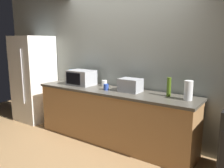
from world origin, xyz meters
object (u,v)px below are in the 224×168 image
Objects in this scene: bottle_spray_cleaner at (71,75)px; mug_white at (104,83)px; paper_towel_roll at (188,90)px; mug_blue at (106,87)px; toaster_oven at (130,85)px; bottle_olive_oil at (169,87)px; microwave at (81,78)px; refrigerator at (34,79)px.

mug_white is (0.82, 0.02, -0.07)m from bottle_spray_cleaner.
paper_towel_roll is 1.31m from mug_blue.
paper_towel_roll is 2.73× the size of mug_white.
toaster_oven is 3.45× the size of mug_blue.
toaster_oven reaches higher than mug_blue.
mug_white is at bearing 130.99° from mug_blue.
bottle_spray_cleaner is (-2.36, 0.15, -0.01)m from paper_towel_roll.
paper_towel_roll is at bearing -0.63° from toaster_oven.
mug_blue is (-0.39, -0.12, -0.06)m from toaster_oven.
bottle_spray_cleaner is at bearing 174.31° from toaster_oven.
toaster_oven is at bearing -175.02° from bottle_olive_oil.
bottle_spray_cleaner is at bearing 159.42° from microwave.
toaster_oven reaches higher than mug_white.
microwave is at bearing -179.32° from toaster_oven.
paper_towel_roll is 1.11× the size of bottle_spray_cleaner.
paper_towel_roll is (0.91, -0.01, 0.03)m from toaster_oven.
bottle_spray_cleaner is at bearing 177.48° from bottle_olive_oil.
microwave reaches higher than toaster_oven.
microwave is 4.87× the size of mug_blue.
microwave is at bearing -156.14° from mug_white.
microwave is at bearing -177.72° from bottle_olive_oil.
paper_towel_roll reaches higher than toaster_oven.
microwave is 0.44m from mug_white.
bottle_olive_oil is at bearing -2.52° from bottle_spray_cleaner.
bottle_olive_oil reaches higher than paper_towel_roll.
refrigerator is at bearing -167.34° from bottle_spray_cleaner.
mug_blue is at bearing -1.64° from refrigerator.
mug_white is (0.40, 0.18, -0.09)m from microwave.
paper_towel_roll reaches higher than mug_white.
microwave reaches higher than mug_blue.
paper_towel_roll reaches higher than mug_blue.
toaster_oven is 1.46m from bottle_spray_cleaner.
mug_blue is (-1.00, -0.17, -0.09)m from bottle_olive_oil.
refrigerator is at bearing -177.81° from bottle_olive_oil.
refrigerator is 6.67× the size of paper_towel_roll.
refrigerator is 3.28m from paper_towel_roll.
refrigerator is at bearing 178.36° from mug_blue.
toaster_oven is (1.03, 0.01, -0.03)m from microwave.
microwave is 1.03m from toaster_oven.
refrigerator is at bearing -179.12° from paper_towel_roll.
refrigerator reaches higher than microwave.
toaster_oven is at bearing -5.69° from bottle_spray_cleaner.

